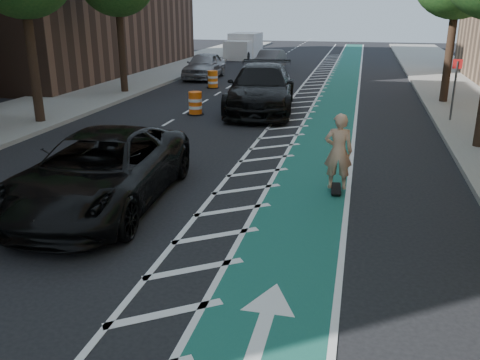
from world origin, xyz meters
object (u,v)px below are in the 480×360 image
(suv_far, at_px, (261,88))
(barrel_a, at_px, (114,160))
(skateboarder, at_px, (338,151))
(suv_near, at_px, (101,170))

(suv_far, distance_m, barrel_a, 10.08)
(suv_far, bearing_deg, skateboarder, -74.89)
(suv_near, distance_m, barrel_a, 2.09)
(skateboarder, bearing_deg, barrel_a, -2.63)
(suv_far, xyz_separation_m, barrel_a, (-2.10, -9.85, -0.52))
(skateboarder, xyz_separation_m, suv_far, (-3.80, 9.70, -0.06))
(suv_near, relative_size, suv_far, 0.89)
(skateboarder, bearing_deg, suv_far, -72.61)
(skateboarder, xyz_separation_m, barrel_a, (-5.90, -0.14, -0.59))
(skateboarder, relative_size, barrel_a, 1.91)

